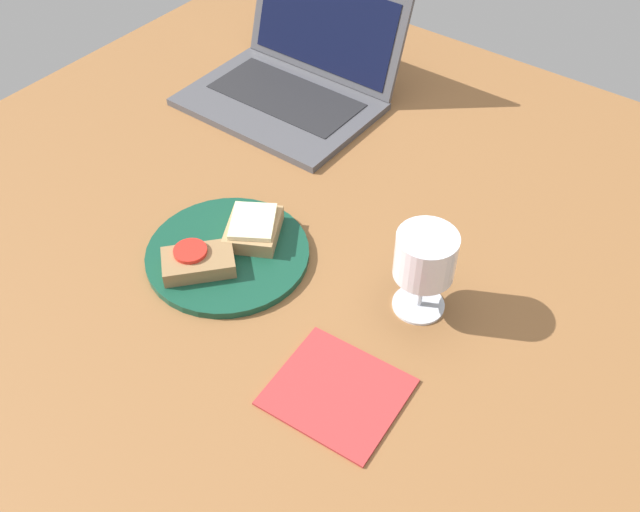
{
  "coord_description": "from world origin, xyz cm",
  "views": [
    {
      "loc": [
        48.98,
        -59.6,
        78.84
      ],
      "look_at": [
        7.01,
        -3.57,
        8.0
      ],
      "focal_mm": 40.0,
      "sensor_mm": 36.0,
      "label": 1
    }
  ],
  "objects": [
    {
      "name": "laptop",
      "position": [
        -25.93,
        32.44,
        7.0
      ],
      "size": [
        34.67,
        30.22,
        19.74
      ],
      "color": "#4C4C51",
      "rests_on": "wooden_table"
    },
    {
      "name": "sandwich_with_tomato",
      "position": [
        -7.9,
        -13.02,
        5.5
      ],
      "size": [
        11.35,
        11.68,
        2.99
      ],
      "color": "#937047",
      "rests_on": "plate"
    },
    {
      "name": "napkin",
      "position": [
        20.31,
        -17.72,
        3.2
      ],
      "size": [
        16.89,
        15.46,
        0.4
      ],
      "primitive_type": "cube",
      "rotation": [
        0.0,
        0.0,
        0.07
      ],
      "color": "#B23333",
      "rests_on": "wooden_table"
    },
    {
      "name": "wooden_table",
      "position": [
        0.0,
        0.0,
        1.5
      ],
      "size": [
        140.0,
        140.0,
        3.0
      ],
      "primitive_type": "cube",
      "color": "brown",
      "rests_on": "ground"
    },
    {
      "name": "sandwich_with_cheese",
      "position": [
        -6.0,
        -2.95,
        5.67
      ],
      "size": [
        11.01,
        11.68,
        3.17
      ],
      "color": "#A88456",
      "rests_on": "plate"
    },
    {
      "name": "plate",
      "position": [
        -6.89,
        -7.99,
        3.59
      ],
      "size": [
        24.34,
        24.34,
        1.18
      ],
      "primitive_type": "cylinder",
      "color": "#144733",
      "rests_on": "wooden_table"
    },
    {
      "name": "wine_glass",
      "position": [
        20.9,
        0.84,
        12.13
      ],
      "size": [
        8.23,
        8.23,
        13.28
      ],
      "color": "white",
      "rests_on": "wooden_table"
    }
  ]
}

